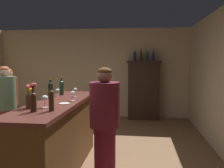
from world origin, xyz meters
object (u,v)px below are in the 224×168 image
(wine_glass_mid, at_px, (57,91))
(wine_glass_front, at_px, (45,99))
(display_bottle_midright, at_px, (153,56))
(bartender, at_px, (105,123))
(patron_tall, at_px, (6,106))
(patron_redhead, at_px, (9,102))
(display_cabinet, at_px, (144,89))
(cheese_plate, at_px, (64,103))
(wine_glass_spare, at_px, (75,90))
(display_bottle_midleft, at_px, (141,56))
(display_bottle_left, at_px, (135,56))
(wine_bottle_malbec, at_px, (62,87))
(flower_arrangement, at_px, (31,97))
(wine_bottle_riesling, at_px, (51,99))
(bar_counter, at_px, (58,137))
(wine_bottle_syrah, at_px, (33,101))
(wine_bottle_rose, at_px, (51,89))
(wine_glass_rear, at_px, (73,94))
(display_bottle_center, at_px, (147,56))

(wine_glass_mid, bearing_deg, wine_glass_front, -78.36)
(display_bottle_midright, bearing_deg, bartender, -102.37)
(wine_glass_mid, bearing_deg, bartender, -40.40)
(patron_tall, bearing_deg, patron_redhead, 127.90)
(display_cabinet, bearing_deg, cheese_plate, -107.56)
(wine_glass_spare, bearing_deg, wine_glass_front, -98.71)
(display_bottle_midleft, bearing_deg, display_bottle_left, 180.00)
(wine_glass_front, xyz_separation_m, wine_glass_spare, (0.14, 0.89, -0.00))
(wine_glass_mid, height_order, display_bottle_left, display_bottle_left)
(wine_bottle_malbec, xyz_separation_m, flower_arrangement, (0.00, -1.12, -0.00))
(wine_bottle_riesling, distance_m, bartender, 0.76)
(display_cabinet, distance_m, display_bottle_midleft, 0.95)
(wine_glass_mid, relative_size, display_bottle_midright, 0.41)
(bar_counter, height_order, wine_glass_mid, wine_glass_mid)
(wine_bottle_syrah, distance_m, wine_glass_mid, 1.23)
(patron_tall, distance_m, bartender, 2.09)
(wine_bottle_malbec, relative_size, flower_arrangement, 1.02)
(wine_bottle_rose, distance_m, display_bottle_left, 3.40)
(wine_glass_rear, bearing_deg, display_bottle_center, 70.52)
(display_bottle_left, height_order, patron_redhead, display_bottle_left)
(wine_bottle_syrah, relative_size, display_bottle_midright, 0.99)
(cheese_plate, bearing_deg, wine_glass_spare, 92.40)
(wine_glass_spare, height_order, display_bottle_left, display_bottle_left)
(display_bottle_left, bearing_deg, display_bottle_midright, 0.00)
(wine_glass_rear, bearing_deg, wine_bottle_rose, 157.52)
(display_bottle_midleft, relative_size, patron_tall, 0.22)
(patron_tall, bearing_deg, wine_glass_mid, 8.08)
(display_cabinet, xyz_separation_m, bartender, (-0.55, -3.65, -0.01))
(display_bottle_left, distance_m, bartender, 3.78)
(display_bottle_midright, bearing_deg, wine_bottle_syrah, -111.09)
(wine_glass_spare, bearing_deg, display_bottle_center, 67.32)
(wine_bottle_rose, xyz_separation_m, display_bottle_center, (1.57, 3.11, 0.59))
(display_cabinet, distance_m, patron_tall, 3.73)
(bar_counter, height_order, cheese_plate, cheese_plate)
(patron_tall, bearing_deg, wine_glass_rear, -8.30)
(wine_bottle_riesling, xyz_separation_m, wine_glass_rear, (0.04, 0.72, -0.03))
(wine_bottle_rose, relative_size, wine_glass_rear, 2.15)
(wine_glass_mid, bearing_deg, patron_redhead, 153.58)
(wine_bottle_syrah, relative_size, display_bottle_midleft, 0.89)
(cheese_plate, xyz_separation_m, patron_tall, (-1.34, 0.75, -0.22))
(wine_bottle_rose, xyz_separation_m, wine_bottle_syrah, (0.18, -0.96, -0.01))
(display_cabinet, relative_size, wine_bottle_malbec, 5.24)
(wine_glass_spare, height_order, flower_arrangement, flower_arrangement)
(patron_tall, bearing_deg, wine_bottle_syrah, -36.94)
(wine_glass_spare, relative_size, patron_redhead, 0.10)
(display_bottle_midleft, distance_m, bartender, 3.80)
(wine_bottle_malbec, xyz_separation_m, display_bottle_midright, (1.71, 2.72, 0.59))
(display_bottle_center, xyz_separation_m, patron_redhead, (-2.84, -2.22, -0.98))
(wine_glass_mid, bearing_deg, bar_counter, -69.30)
(wine_bottle_syrah, bearing_deg, display_bottle_midleft, 73.22)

